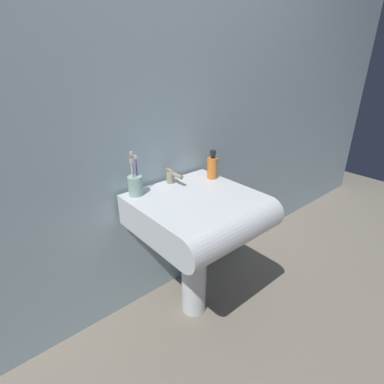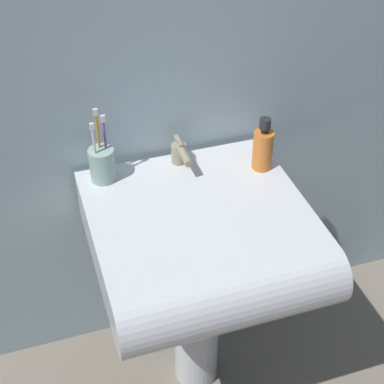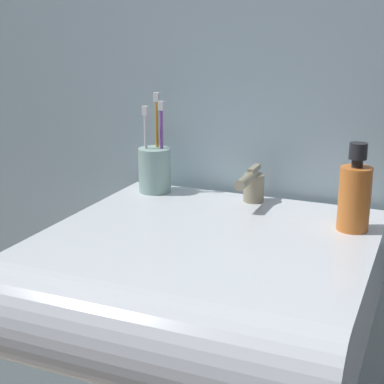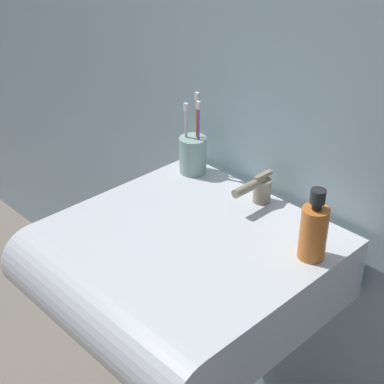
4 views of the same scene
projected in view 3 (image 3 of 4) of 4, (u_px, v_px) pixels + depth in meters
name	position (u px, v px, depth m)	size (l,w,h in m)	color
sink_basin	(198.00, 286.00, 1.03)	(0.58, 0.59, 0.16)	white
faucet	(252.00, 185.00, 1.23)	(0.04, 0.13, 0.08)	tan
toothbrush_cup	(155.00, 168.00, 1.31)	(0.07, 0.07, 0.22)	#99BFB2
soap_bottle	(355.00, 195.00, 1.06)	(0.06, 0.06, 0.16)	orange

